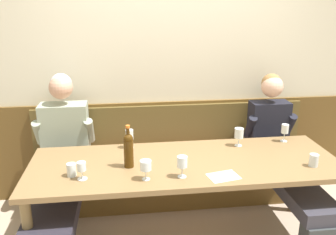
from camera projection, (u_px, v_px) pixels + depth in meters
The scene contains 16 objects.
room_wall_back at pixel (170, 57), 3.44m from camera, with size 6.80×0.08×2.80m, color beige.
wood_wainscot_panel at pixel (170, 147), 3.67m from camera, with size 6.80×0.03×0.97m, color brown.
wall_bench at pixel (173, 174), 3.54m from camera, with size 2.67×0.42×0.94m.
dining_table at pixel (186, 170), 2.76m from camera, with size 2.37×0.83×0.74m.
person_right_seat at pixel (61, 162), 2.97m from camera, with size 0.52×1.27×1.31m.
person_center_right_seat at pixel (283, 153), 3.19m from camera, with size 0.47×1.27×1.26m.
wine_bottle_amber_mid at pixel (129, 149), 2.61m from camera, with size 0.07×0.07×0.33m.
wine_glass_center_front at pixel (239, 134), 3.01m from camera, with size 0.08×0.08×0.16m.
wine_glass_near_bucket at pixel (182, 163), 2.46m from camera, with size 0.07×0.07×0.15m.
wine_glass_center_rear at pixel (82, 167), 2.44m from camera, with size 0.07×0.07×0.13m.
wine_glass_left_end at pixel (285, 129), 3.10m from camera, with size 0.06×0.06×0.16m.
wine_glass_mid_right at pixel (146, 166), 2.43m from camera, with size 0.08×0.08×0.14m.
wine_glass_right_end at pixel (130, 136), 2.96m from camera, with size 0.06×0.06×0.16m.
water_tumbler_right at pixel (71, 170), 2.50m from camera, with size 0.07×0.07×0.09m, color silver.
water_tumbler_center at pixel (314, 160), 2.65m from camera, with size 0.07×0.07×0.09m, color silver.
tasting_sheet_left_guest at pixel (224, 176), 2.50m from camera, with size 0.21×0.15×0.00m, color white.
Camera 1 is at (-0.45, -2.33, 1.91)m, focal length 38.21 mm.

